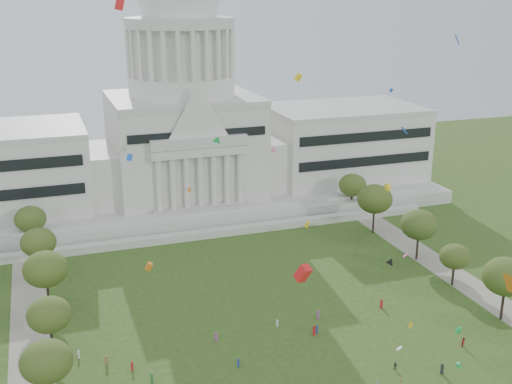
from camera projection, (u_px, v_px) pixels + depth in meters
capitol at (184, 134)px, 198.94m from camera, size 160.00×64.50×91.30m
path_left at (32, 369)px, 115.40m from camera, size 8.00×160.00×0.04m
path_right at (477, 291)px, 145.32m from camera, size 8.00×160.00×0.04m
row_tree_l_2 at (46, 362)px, 102.32m from camera, size 8.42×8.42×11.97m
row_tree_r_2 at (506, 277)px, 129.90m from camera, size 9.55×9.55×13.58m
row_tree_l_3 at (49, 315)px, 117.67m from camera, size 8.12×8.12×11.55m
row_tree_r_3 at (455, 257)px, 146.11m from camera, size 7.01×7.01×9.98m
row_tree_l_4 at (45, 269)px, 133.99m from camera, size 9.29×9.29×13.21m
row_tree_r_4 at (419, 225)px, 159.57m from camera, size 9.19×9.19×13.06m
row_tree_l_5 at (38, 243)px, 150.68m from camera, size 8.33×8.33×11.85m
row_tree_r_5 at (375, 199)px, 177.13m from camera, size 9.82×9.82×13.96m
row_tree_l_6 at (30, 219)px, 166.54m from camera, size 8.19×8.19×11.64m
row_tree_r_6 at (353, 185)px, 194.49m from camera, size 8.42×8.42×11.97m
person_2 at (464, 342)px, 122.34m from camera, size 1.11×0.95×1.96m
person_9 at (401, 382)px, 110.19m from camera, size 1.03×0.97×1.45m
person_10 at (395, 366)px, 115.04m from camera, size 0.72×0.97×1.47m
distant_crowd at (255, 373)px, 112.49m from camera, size 63.37×38.54×1.95m
kite_swarm at (329, 256)px, 100.83m from camera, size 83.17×101.13×64.87m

